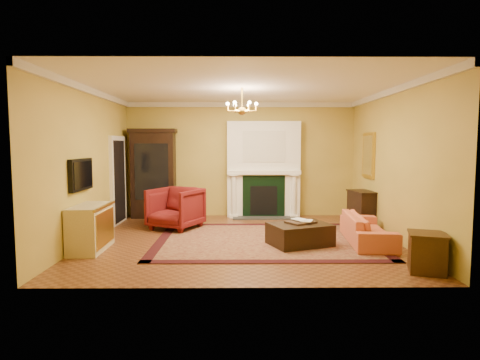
{
  "coord_description": "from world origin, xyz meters",
  "views": [
    {
      "loc": [
        -0.1,
        -7.91,
        1.89
      ],
      "look_at": [
        -0.04,
        0.3,
        1.17
      ],
      "focal_mm": 30.0,
      "sensor_mm": 36.0,
      "label": 1
    }
  ],
  "objects_px": {
    "console_table": "(362,210)",
    "leather_ottoman": "(300,234)",
    "pedestal_table": "(154,209)",
    "wingback_armchair": "(176,206)",
    "coral_sofa": "(367,224)",
    "china_cabinet": "(154,175)",
    "end_table": "(427,254)",
    "commode": "(91,228)"
  },
  "relations": [
    {
      "from": "end_table",
      "to": "china_cabinet",
      "type": "bearing_deg",
      "value": 137.25
    },
    {
      "from": "coral_sofa",
      "to": "end_table",
      "type": "bearing_deg",
      "value": -164.96
    },
    {
      "from": "end_table",
      "to": "console_table",
      "type": "xyz_separation_m",
      "value": [
        0.06,
        3.28,
        0.12
      ]
    },
    {
      "from": "commode",
      "to": "coral_sofa",
      "type": "distance_m",
      "value": 5.17
    },
    {
      "from": "leather_ottoman",
      "to": "pedestal_table",
      "type": "bearing_deg",
      "value": 125.2
    },
    {
      "from": "commode",
      "to": "end_table",
      "type": "height_order",
      "value": "commode"
    },
    {
      "from": "end_table",
      "to": "leather_ottoman",
      "type": "height_order",
      "value": "end_table"
    },
    {
      "from": "china_cabinet",
      "to": "coral_sofa",
      "type": "distance_m",
      "value": 5.51
    },
    {
      "from": "china_cabinet",
      "to": "wingback_armchair",
      "type": "height_order",
      "value": "china_cabinet"
    },
    {
      "from": "china_cabinet",
      "to": "leather_ottoman",
      "type": "bearing_deg",
      "value": -42.72
    },
    {
      "from": "pedestal_table",
      "to": "console_table",
      "type": "xyz_separation_m",
      "value": [
        4.86,
        -0.41,
        0.04
      ]
    },
    {
      "from": "pedestal_table",
      "to": "coral_sofa",
      "type": "xyz_separation_m",
      "value": [
        4.49,
        -1.9,
        0.01
      ]
    },
    {
      "from": "pedestal_table",
      "to": "end_table",
      "type": "bearing_deg",
      "value": -37.6
    },
    {
      "from": "pedestal_table",
      "to": "end_table",
      "type": "xyz_separation_m",
      "value": [
        4.8,
        -3.69,
        -0.08
      ]
    },
    {
      "from": "pedestal_table",
      "to": "leather_ottoman",
      "type": "relative_size",
      "value": 0.58
    },
    {
      "from": "commode",
      "to": "console_table",
      "type": "distance_m",
      "value": 5.85
    },
    {
      "from": "coral_sofa",
      "to": "commode",
      "type": "bearing_deg",
      "value": 100.75
    },
    {
      "from": "commode",
      "to": "end_table",
      "type": "relative_size",
      "value": 1.94
    },
    {
      "from": "commode",
      "to": "pedestal_table",
      "type": "bearing_deg",
      "value": 73.86
    },
    {
      "from": "wingback_armchair",
      "to": "end_table",
      "type": "xyz_separation_m",
      "value": [
        4.2,
        -3.15,
        -0.23
      ]
    },
    {
      "from": "end_table",
      "to": "leather_ottoman",
      "type": "distance_m",
      "value": 2.29
    },
    {
      "from": "wingback_armchair",
      "to": "pedestal_table",
      "type": "distance_m",
      "value": 0.82
    },
    {
      "from": "pedestal_table",
      "to": "console_table",
      "type": "bearing_deg",
      "value": -4.87
    },
    {
      "from": "pedestal_table",
      "to": "commode",
      "type": "relative_size",
      "value": 0.57
    },
    {
      "from": "console_table",
      "to": "leather_ottoman",
      "type": "distance_m",
      "value": 2.4
    },
    {
      "from": "coral_sofa",
      "to": "pedestal_table",
      "type": "bearing_deg",
      "value": 72.45
    },
    {
      "from": "china_cabinet",
      "to": "coral_sofa",
      "type": "relative_size",
      "value": 1.16
    },
    {
      "from": "china_cabinet",
      "to": "pedestal_table",
      "type": "bearing_deg",
      "value": -79.13
    },
    {
      "from": "wingback_armchair",
      "to": "leather_ottoman",
      "type": "relative_size",
      "value": 0.95
    },
    {
      "from": "wingback_armchair",
      "to": "console_table",
      "type": "xyz_separation_m",
      "value": [
        4.26,
        0.13,
        -0.11
      ]
    },
    {
      "from": "china_cabinet",
      "to": "pedestal_table",
      "type": "distance_m",
      "value": 1.19
    },
    {
      "from": "wingback_armchair",
      "to": "coral_sofa",
      "type": "xyz_separation_m",
      "value": [
        3.9,
        -1.36,
        -0.14
      ]
    },
    {
      "from": "china_cabinet",
      "to": "console_table",
      "type": "height_order",
      "value": "china_cabinet"
    },
    {
      "from": "leather_ottoman",
      "to": "china_cabinet",
      "type": "bearing_deg",
      "value": 116.8
    },
    {
      "from": "pedestal_table",
      "to": "leather_ottoman",
      "type": "xyz_separation_m",
      "value": [
        3.16,
        -2.1,
        -0.15
      ]
    },
    {
      "from": "coral_sofa",
      "to": "end_table",
      "type": "height_order",
      "value": "coral_sofa"
    },
    {
      "from": "commode",
      "to": "console_table",
      "type": "bearing_deg",
      "value": 18.84
    },
    {
      "from": "wingback_armchair",
      "to": "leather_ottoman",
      "type": "distance_m",
      "value": 3.01
    },
    {
      "from": "pedestal_table",
      "to": "commode",
      "type": "distance_m",
      "value": 2.47
    },
    {
      "from": "coral_sofa",
      "to": "china_cabinet",
      "type": "bearing_deg",
      "value": 64.36
    },
    {
      "from": "leather_ottoman",
      "to": "console_table",
      "type": "bearing_deg",
      "value": 23.53
    },
    {
      "from": "wingback_armchair",
      "to": "end_table",
      "type": "distance_m",
      "value": 5.26
    }
  ]
}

